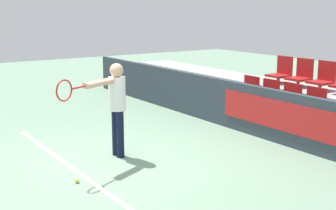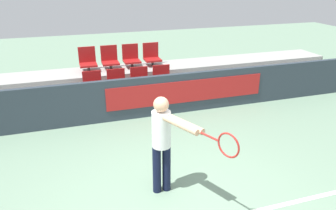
{
  "view_description": "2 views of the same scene",
  "coord_description": "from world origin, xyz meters",
  "px_view_note": "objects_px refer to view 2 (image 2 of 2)",
  "views": [
    {
      "loc": [
        6.56,
        -3.04,
        2.49
      ],
      "look_at": [
        -0.15,
        1.48,
        0.78
      ],
      "focal_mm": 50.0,
      "sensor_mm": 36.0,
      "label": 1
    },
    {
      "loc": [
        -1.44,
        -3.62,
        3.23
      ],
      "look_at": [
        0.25,
        1.65,
        0.96
      ],
      "focal_mm": 35.0,
      "sensor_mm": 36.0,
      "label": 2
    }
  ],
  "objects_px": {
    "stadium_chair_3": "(162,79)",
    "stadium_chair_6": "(131,57)",
    "stadium_chair_2": "(140,81)",
    "stadium_chair_5": "(110,59)",
    "stadium_chair_7": "(152,56)",
    "stadium_chair_1": "(117,84)",
    "tennis_player": "(165,138)",
    "stadium_chair_0": "(93,86)",
    "stadium_chair_4": "(88,61)"
  },
  "relations": [
    {
      "from": "stadium_chair_1",
      "to": "stadium_chair_3",
      "type": "relative_size",
      "value": 1.0
    },
    {
      "from": "stadium_chair_4",
      "to": "tennis_player",
      "type": "bearing_deg",
      "value": -81.58
    },
    {
      "from": "stadium_chair_4",
      "to": "stadium_chair_1",
      "type": "bearing_deg",
      "value": -60.4
    },
    {
      "from": "stadium_chair_2",
      "to": "stadium_chair_0",
      "type": "bearing_deg",
      "value": 180.0
    },
    {
      "from": "stadium_chair_3",
      "to": "tennis_player",
      "type": "bearing_deg",
      "value": -106.29
    },
    {
      "from": "stadium_chair_1",
      "to": "stadium_chair_5",
      "type": "xyz_separation_m",
      "value": [
        0.0,
        1.03,
        0.38
      ]
    },
    {
      "from": "stadium_chair_2",
      "to": "tennis_player",
      "type": "relative_size",
      "value": 0.39
    },
    {
      "from": "stadium_chair_5",
      "to": "stadium_chair_0",
      "type": "bearing_deg",
      "value": -119.6
    },
    {
      "from": "stadium_chair_2",
      "to": "stadium_chair_6",
      "type": "height_order",
      "value": "stadium_chair_6"
    },
    {
      "from": "stadium_chair_6",
      "to": "stadium_chair_3",
      "type": "bearing_deg",
      "value": -60.4
    },
    {
      "from": "stadium_chair_2",
      "to": "stadium_chair_3",
      "type": "height_order",
      "value": "same"
    },
    {
      "from": "stadium_chair_1",
      "to": "stadium_chair_5",
      "type": "relative_size",
      "value": 1.0
    },
    {
      "from": "tennis_player",
      "to": "stadium_chair_0",
      "type": "bearing_deg",
      "value": 76.49
    },
    {
      "from": "stadium_chair_5",
      "to": "stadium_chair_7",
      "type": "bearing_deg",
      "value": 0.0
    },
    {
      "from": "stadium_chair_0",
      "to": "tennis_player",
      "type": "relative_size",
      "value": 0.39
    },
    {
      "from": "stadium_chair_2",
      "to": "stadium_chair_4",
      "type": "distance_m",
      "value": 1.61
    },
    {
      "from": "stadium_chair_3",
      "to": "stadium_chair_5",
      "type": "bearing_deg",
      "value": 138.65
    },
    {
      "from": "stadium_chair_2",
      "to": "stadium_chair_5",
      "type": "height_order",
      "value": "stadium_chair_5"
    },
    {
      "from": "stadium_chair_6",
      "to": "stadium_chair_4",
      "type": "bearing_deg",
      "value": 180.0
    },
    {
      "from": "stadium_chair_6",
      "to": "stadium_chair_1",
      "type": "bearing_deg",
      "value": -119.6
    },
    {
      "from": "stadium_chair_3",
      "to": "stadium_chair_4",
      "type": "bearing_deg",
      "value": 149.6
    },
    {
      "from": "stadium_chair_4",
      "to": "stadium_chair_0",
      "type": "bearing_deg",
      "value": -90.0
    },
    {
      "from": "stadium_chair_1",
      "to": "stadium_chair_4",
      "type": "distance_m",
      "value": 1.25
    },
    {
      "from": "stadium_chair_4",
      "to": "tennis_player",
      "type": "xyz_separation_m",
      "value": [
        0.69,
        -4.69,
        -0.05
      ]
    },
    {
      "from": "stadium_chair_0",
      "to": "stadium_chair_2",
      "type": "height_order",
      "value": "same"
    },
    {
      "from": "stadium_chair_4",
      "to": "stadium_chair_7",
      "type": "relative_size",
      "value": 1.0
    },
    {
      "from": "stadium_chair_4",
      "to": "stadium_chair_3",
      "type": "bearing_deg",
      "value": -30.4
    },
    {
      "from": "stadium_chair_4",
      "to": "stadium_chair_6",
      "type": "xyz_separation_m",
      "value": [
        1.17,
        0.0,
        0.0
      ]
    },
    {
      "from": "stadium_chair_0",
      "to": "stadium_chair_1",
      "type": "relative_size",
      "value": 1.0
    },
    {
      "from": "stadium_chair_0",
      "to": "stadium_chair_6",
      "type": "xyz_separation_m",
      "value": [
        1.17,
        1.03,
        0.38
      ]
    },
    {
      "from": "stadium_chair_7",
      "to": "stadium_chair_1",
      "type": "bearing_deg",
      "value": -138.65
    },
    {
      "from": "stadium_chair_6",
      "to": "stadium_chair_2",
      "type": "bearing_deg",
      "value": -90.0
    },
    {
      "from": "stadium_chair_2",
      "to": "stadium_chair_1",
      "type": "bearing_deg",
      "value": 180.0
    },
    {
      "from": "stadium_chair_0",
      "to": "stadium_chair_5",
      "type": "distance_m",
      "value": 1.25
    },
    {
      "from": "stadium_chair_3",
      "to": "stadium_chair_1",
      "type": "bearing_deg",
      "value": 180.0
    },
    {
      "from": "stadium_chair_1",
      "to": "stadium_chair_6",
      "type": "distance_m",
      "value": 1.25
    },
    {
      "from": "stadium_chair_0",
      "to": "tennis_player",
      "type": "bearing_deg",
      "value": -79.25
    },
    {
      "from": "stadium_chair_1",
      "to": "stadium_chair_7",
      "type": "height_order",
      "value": "stadium_chair_7"
    },
    {
      "from": "stadium_chair_0",
      "to": "stadium_chair_7",
      "type": "distance_m",
      "value": 2.08
    },
    {
      "from": "stadium_chair_0",
      "to": "stadium_chair_5",
      "type": "relative_size",
      "value": 1.0
    },
    {
      "from": "tennis_player",
      "to": "stadium_chair_2",
      "type": "bearing_deg",
      "value": 58.25
    },
    {
      "from": "stadium_chair_3",
      "to": "stadium_chair_7",
      "type": "bearing_deg",
      "value": 90.0
    },
    {
      "from": "stadium_chair_3",
      "to": "stadium_chair_6",
      "type": "distance_m",
      "value": 1.25
    },
    {
      "from": "stadium_chair_4",
      "to": "stadium_chair_7",
      "type": "height_order",
      "value": "same"
    },
    {
      "from": "stadium_chair_6",
      "to": "stadium_chair_5",
      "type": "bearing_deg",
      "value": 180.0
    },
    {
      "from": "stadium_chair_1",
      "to": "stadium_chair_3",
      "type": "distance_m",
      "value": 1.17
    },
    {
      "from": "stadium_chair_4",
      "to": "stadium_chair_5",
      "type": "distance_m",
      "value": 0.59
    },
    {
      "from": "stadium_chair_1",
      "to": "stadium_chair_3",
      "type": "height_order",
      "value": "same"
    },
    {
      "from": "stadium_chair_3",
      "to": "stadium_chair_0",
      "type": "bearing_deg",
      "value": 180.0
    },
    {
      "from": "tennis_player",
      "to": "stadium_chair_5",
      "type": "bearing_deg",
      "value": 67.04
    }
  ]
}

